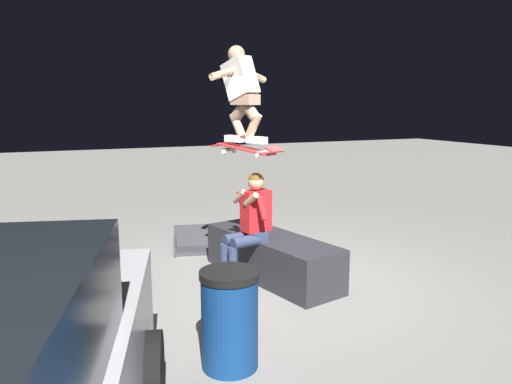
{
  "coord_description": "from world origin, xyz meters",
  "views": [
    {
      "loc": [
        -5.21,
        2.58,
        2.18
      ],
      "look_at": [
        0.08,
        0.28,
        1.15
      ],
      "focal_mm": 34.25,
      "sensor_mm": 36.0,
      "label": 1
    }
  ],
  "objects_px": {
    "person_sitting_on_ledge": "(249,223)",
    "trash_bin": "(230,319)",
    "skateboard": "(245,149)",
    "kicker_ramp": "(199,243)",
    "ledge_box_main": "(272,257)",
    "skater_airborne": "(242,90)"
  },
  "relations": [
    {
      "from": "person_sitting_on_ledge",
      "to": "trash_bin",
      "type": "height_order",
      "value": "person_sitting_on_ledge"
    },
    {
      "from": "skateboard",
      "to": "kicker_ramp",
      "type": "relative_size",
      "value": 0.92
    },
    {
      "from": "ledge_box_main",
      "to": "skateboard",
      "type": "relative_size",
      "value": 2.02
    },
    {
      "from": "skater_airborne",
      "to": "trash_bin",
      "type": "xyz_separation_m",
      "value": [
        -1.81,
        0.84,
        -1.93
      ]
    },
    {
      "from": "kicker_ramp",
      "to": "trash_bin",
      "type": "distance_m",
      "value": 3.6
    },
    {
      "from": "person_sitting_on_ledge",
      "to": "kicker_ramp",
      "type": "relative_size",
      "value": 1.25
    },
    {
      "from": "skater_airborne",
      "to": "kicker_ramp",
      "type": "bearing_deg",
      "value": 1.51
    },
    {
      "from": "skater_airborne",
      "to": "trash_bin",
      "type": "height_order",
      "value": "skater_airborne"
    },
    {
      "from": "skateboard",
      "to": "skater_airborne",
      "type": "relative_size",
      "value": 0.91
    },
    {
      "from": "skateboard",
      "to": "trash_bin",
      "type": "xyz_separation_m",
      "value": [
        -1.75,
        0.87,
        -1.24
      ]
    },
    {
      "from": "person_sitting_on_ledge",
      "to": "skateboard",
      "type": "height_order",
      "value": "skateboard"
    },
    {
      "from": "skateboard",
      "to": "kicker_ramp",
      "type": "bearing_deg",
      "value": 2.21
    },
    {
      "from": "kicker_ramp",
      "to": "person_sitting_on_ledge",
      "type": "bearing_deg",
      "value": -177.51
    },
    {
      "from": "skateboard",
      "to": "skater_airborne",
      "type": "bearing_deg",
      "value": 23.64
    },
    {
      "from": "skater_airborne",
      "to": "kicker_ramp",
      "type": "relative_size",
      "value": 1.02
    },
    {
      "from": "ledge_box_main",
      "to": "trash_bin",
      "type": "distance_m",
      "value": 2.21
    },
    {
      "from": "trash_bin",
      "to": "skateboard",
      "type": "bearing_deg",
      "value": -26.27
    },
    {
      "from": "person_sitting_on_ledge",
      "to": "ledge_box_main",
      "type": "bearing_deg",
      "value": -70.63
    },
    {
      "from": "person_sitting_on_ledge",
      "to": "skater_airborne",
      "type": "bearing_deg",
      "value": 16.21
    },
    {
      "from": "trash_bin",
      "to": "person_sitting_on_ledge",
      "type": "bearing_deg",
      "value": -27.43
    },
    {
      "from": "kicker_ramp",
      "to": "trash_bin",
      "type": "bearing_deg",
      "value": 167.12
    },
    {
      "from": "ledge_box_main",
      "to": "kicker_ramp",
      "type": "distance_m",
      "value": 1.75
    }
  ]
}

